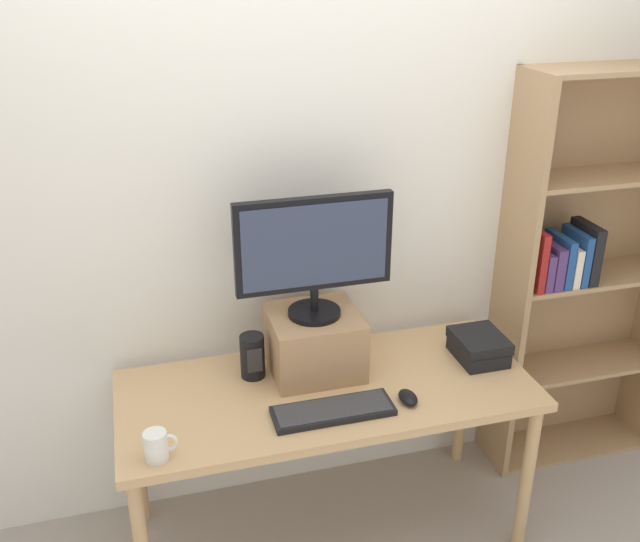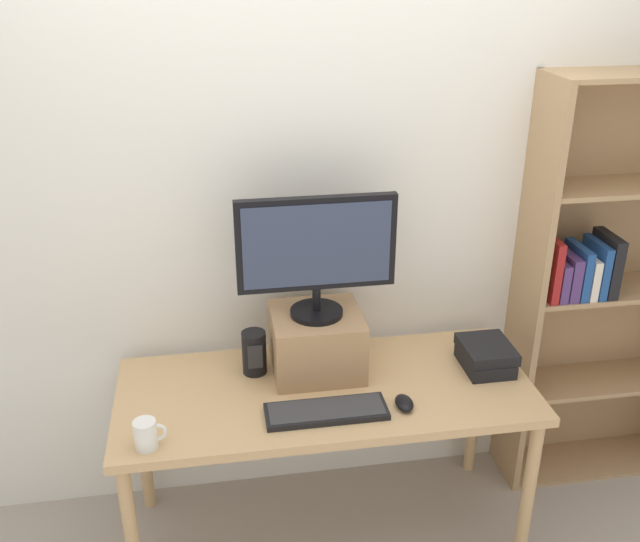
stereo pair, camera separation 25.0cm
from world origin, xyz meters
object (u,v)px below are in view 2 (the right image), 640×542
object	(u,v)px
bookshelf_unit	(606,284)
computer_monitor	(316,251)
desk	(326,403)
keyboard	(326,411)
computer_mouse	(404,403)
book_stack	(486,356)
coffee_mug	(146,434)
desk_speaker	(254,352)
riser_box	(317,342)

from	to	relation	value
bookshelf_unit	computer_monitor	bearing A→B (deg)	-174.25
desk	keyboard	distance (m)	0.19
bookshelf_unit	computer_mouse	bearing A→B (deg)	-156.51
book_stack	coffee_mug	distance (m)	1.33
book_stack	desk_speaker	size ratio (longest dim) A/B	1.30
computer_mouse	coffee_mug	bearing A→B (deg)	-174.94
bookshelf_unit	book_stack	distance (m)	0.67
bookshelf_unit	keyboard	world-z (taller)	bookshelf_unit
bookshelf_unit	keyboard	bearing A→B (deg)	-161.47
desk	computer_mouse	xyz separation A→B (m)	(0.26, -0.17, 0.09)
riser_box	computer_mouse	bearing A→B (deg)	-48.62
computer_mouse	coffee_mug	distance (m)	0.91
desk	coffee_mug	bearing A→B (deg)	-158.63
bookshelf_unit	desk_speaker	xyz separation A→B (m)	(-1.52, -0.11, -0.12)
desk	computer_mouse	distance (m)	0.32
desk	computer_monitor	xyz separation A→B (m)	(-0.01, 0.13, 0.58)
computer_monitor	desk_speaker	world-z (taller)	computer_monitor
bookshelf_unit	riser_box	world-z (taller)	bookshelf_unit
book_stack	desk_speaker	world-z (taller)	desk_speaker
riser_box	computer_monitor	bearing A→B (deg)	-90.00
desk	bookshelf_unit	distance (m)	1.32
desk	desk_speaker	xyz separation A→B (m)	(-0.26, 0.15, 0.16)
riser_box	computer_mouse	size ratio (longest dim) A/B	3.31
keyboard	computer_mouse	bearing A→B (deg)	-0.73
riser_box	computer_monitor	size ratio (longest dim) A/B	0.58
computer_monitor	computer_mouse	world-z (taller)	computer_monitor
computer_monitor	coffee_mug	world-z (taller)	computer_monitor
book_stack	computer_monitor	bearing A→B (deg)	171.84
computer_mouse	book_stack	world-z (taller)	book_stack
book_stack	bookshelf_unit	bearing A→B (deg)	20.08
bookshelf_unit	computer_monitor	distance (m)	1.31
computer_mouse	desk	bearing A→B (deg)	146.16
desk	computer_monitor	bearing A→B (deg)	95.71
bookshelf_unit	desk_speaker	world-z (taller)	bookshelf_unit
computer_monitor	computer_mouse	bearing A→B (deg)	-48.48
bookshelf_unit	book_stack	size ratio (longest dim) A/B	7.94
book_stack	coffee_mug	world-z (taller)	coffee_mug
coffee_mug	keyboard	bearing A→B (deg)	7.70
keyboard	riser_box	bearing A→B (deg)	87.33
book_stack	computer_mouse	bearing A→B (deg)	-151.51
desk	keyboard	world-z (taller)	keyboard
coffee_mug	desk_speaker	distance (m)	0.56
desk_speaker	desk	bearing A→B (deg)	-30.43
desk	riser_box	xyz separation A→B (m)	(-0.01, 0.14, 0.19)
bookshelf_unit	book_stack	world-z (taller)	bookshelf_unit
computer_monitor	coffee_mug	size ratio (longest dim) A/B	5.38
bookshelf_unit	book_stack	bearing A→B (deg)	-159.92
desk	book_stack	distance (m)	0.66
bookshelf_unit	computer_mouse	world-z (taller)	bookshelf_unit
computer_monitor	keyboard	bearing A→B (deg)	-92.68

